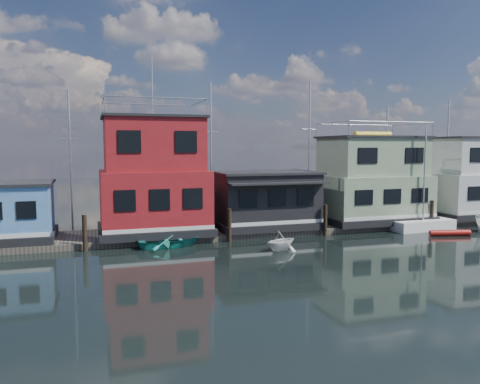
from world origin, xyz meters
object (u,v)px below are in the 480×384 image
object	(u,v)px
houseboat_dark	(264,199)
dinghy_teal	(170,240)
houseboat_blue	(0,212)
red_kayak	(450,233)
houseboat_white	(473,179)
day_sailer	(423,224)
dinghy_white	(281,241)
houseboat_green	(371,181)
houseboat_red	(154,178)

from	to	relation	value
houseboat_dark	dinghy_teal	bearing A→B (deg)	-157.82
houseboat_blue	red_kayak	bearing A→B (deg)	-10.50
houseboat_white	day_sailer	xyz separation A→B (m)	(-7.44, -2.99, -3.09)
day_sailer	dinghy_white	bearing A→B (deg)	-170.35
houseboat_blue	houseboat_white	world-z (taller)	houseboat_white
houseboat_dark	red_kayak	world-z (taller)	houseboat_dark
dinghy_white	day_sailer	bearing A→B (deg)	-98.42
houseboat_green	dinghy_white	bearing A→B (deg)	-148.88
houseboat_dark	dinghy_teal	world-z (taller)	houseboat_dark
dinghy_white	houseboat_white	bearing A→B (deg)	-95.46
houseboat_red	day_sailer	bearing A→B (deg)	-8.70
houseboat_white	dinghy_teal	size ratio (longest dim) A/B	2.10
houseboat_dark	dinghy_white	bearing A→B (deg)	-101.57
houseboat_blue	dinghy_white	size ratio (longest dim) A/B	2.77
houseboat_blue	houseboat_green	bearing A→B (deg)	0.00
houseboat_blue	houseboat_dark	size ratio (longest dim) A/B	0.86
houseboat_green	dinghy_teal	bearing A→B (deg)	-169.46
houseboat_green	day_sailer	xyz separation A→B (m)	(2.56, -2.99, -3.10)
houseboat_white	houseboat_blue	bearing A→B (deg)	-180.00
houseboat_blue	red_kayak	distance (m)	29.95
houseboat_blue	houseboat_red	xyz separation A→B (m)	(9.50, 0.00, 1.90)
houseboat_red	dinghy_teal	bearing A→B (deg)	-80.13
houseboat_blue	houseboat_white	distance (m)	36.52
houseboat_blue	day_sailer	xyz separation A→B (m)	(29.06, -2.99, -1.75)
houseboat_red	day_sailer	size ratio (longest dim) A/B	1.50
houseboat_blue	houseboat_dark	bearing A→B (deg)	-0.06
houseboat_red	houseboat_green	bearing A→B (deg)	0.00
houseboat_red	houseboat_white	size ratio (longest dim) A/B	1.41
houseboat_white	dinghy_teal	bearing A→B (deg)	-173.40
houseboat_blue	dinghy_teal	bearing A→B (deg)	-16.98
houseboat_dark	houseboat_white	size ratio (longest dim) A/B	0.88
houseboat_dark	houseboat_white	world-z (taller)	houseboat_white
houseboat_white	day_sailer	world-z (taller)	day_sailer
houseboat_white	red_kayak	world-z (taller)	houseboat_white
dinghy_white	houseboat_red	bearing A→B (deg)	24.92
houseboat_white	houseboat_green	bearing A→B (deg)	180.00
houseboat_dark	red_kayak	xyz separation A→B (m)	(11.88, -5.43, -2.20)
houseboat_white	houseboat_dark	bearing A→B (deg)	-179.94
day_sailer	dinghy_white	size ratio (longest dim) A/B	3.41
red_kayak	dinghy_teal	distance (m)	19.49
houseboat_blue	houseboat_red	distance (m)	9.69
houseboat_red	houseboat_blue	bearing A→B (deg)	-180.00
red_kayak	houseboat_blue	bearing A→B (deg)	-177.19
red_kayak	houseboat_red	bearing A→B (deg)	177.99
houseboat_red	houseboat_white	xyz separation A→B (m)	(27.00, 0.00, -0.57)
houseboat_red	dinghy_white	distance (m)	9.80
houseboat_dark	dinghy_teal	xyz separation A→B (m)	(-7.47, -3.04, -2.00)
day_sailer	houseboat_white	bearing A→B (deg)	17.49
houseboat_dark	day_sailer	size ratio (longest dim) A/B	0.94
red_kayak	dinghy_white	distance (m)	13.17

